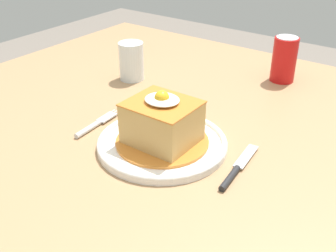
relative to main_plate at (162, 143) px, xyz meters
name	(u,v)px	position (x,y,z in m)	size (l,w,h in m)	color
dining_table	(207,157)	(0.03, 0.13, -0.09)	(1.45, 1.07, 0.73)	#A87F56
main_plate	(162,143)	(0.00, 0.00, 0.00)	(0.27, 0.27, 0.02)	white
sandwich_meal	(162,123)	(0.00, 0.00, 0.05)	(0.19, 0.19, 0.12)	orange
fork	(94,125)	(-0.17, -0.02, 0.00)	(0.03, 0.14, 0.01)	silver
knife	(235,171)	(0.17, 0.00, 0.00)	(0.03, 0.17, 0.01)	#262628
soda_can	(284,59)	(0.06, 0.48, 0.05)	(0.07, 0.07, 0.12)	red
drinking_glass	(132,64)	(-0.28, 0.24, 0.04)	(0.07, 0.07, 0.10)	silver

